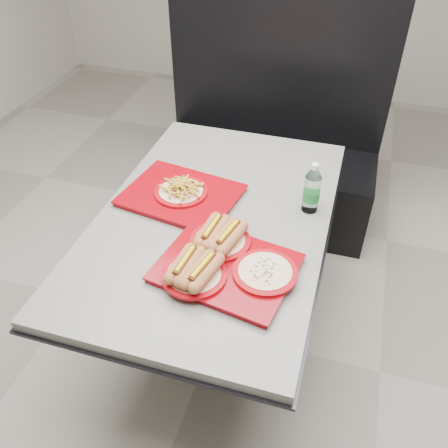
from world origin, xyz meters
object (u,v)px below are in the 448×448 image
(tray_near, at_px, (222,261))
(water_bottle, at_px, (312,191))
(booth_bench, at_px, (268,154))
(tray_far, at_px, (181,193))
(diner_table, at_px, (215,246))

(tray_near, bearing_deg, water_bottle, 60.55)
(tray_near, relative_size, water_bottle, 2.38)
(water_bottle, bearing_deg, booth_bench, 110.81)
(tray_far, xyz_separation_m, water_bottle, (0.53, 0.08, 0.07))
(booth_bench, height_order, tray_near, booth_bench)
(tray_near, distance_m, tray_far, 0.45)
(diner_table, xyz_separation_m, tray_near, (0.12, -0.28, 0.20))
(booth_bench, relative_size, tray_far, 2.66)
(booth_bench, height_order, tray_far, booth_bench)
(booth_bench, relative_size, tray_near, 2.63)
(booth_bench, distance_m, tray_far, 1.10)
(tray_far, height_order, water_bottle, water_bottle)
(water_bottle, bearing_deg, tray_near, -119.45)
(diner_table, distance_m, booth_bench, 1.11)
(tray_near, bearing_deg, diner_table, 112.82)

